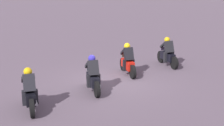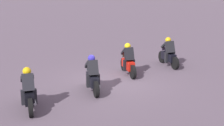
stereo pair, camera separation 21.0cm
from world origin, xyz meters
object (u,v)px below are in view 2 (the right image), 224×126
object	(u,v)px
rider_lane_b	(128,62)
rider_lane_d	(29,92)
rider_lane_c	(92,77)
rider_lane_a	(169,54)

from	to	relation	value
rider_lane_b	rider_lane_d	distance (m)	5.59
rider_lane_c	rider_lane_d	world-z (taller)	same
rider_lane_c	rider_lane_d	bearing A→B (deg)	115.48
rider_lane_a	rider_lane_d	distance (m)	8.20
rider_lane_d	rider_lane_c	bearing A→B (deg)	-66.99
rider_lane_a	rider_lane_d	world-z (taller)	same
rider_lane_a	rider_lane_b	xyz separation A→B (m)	(-0.50, 2.62, 0.00)
rider_lane_b	rider_lane_d	xyz separation A→B (m)	(-2.29, 5.10, 0.00)
rider_lane_a	rider_lane_d	xyz separation A→B (m)	(-2.79, 7.71, 0.00)
rider_lane_c	rider_lane_d	distance (m)	2.81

